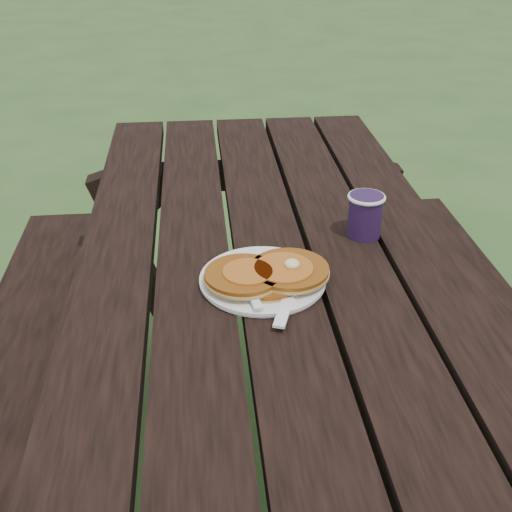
{
  "coord_description": "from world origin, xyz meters",
  "views": [
    {
      "loc": [
        -0.14,
        -1.02,
        1.38
      ],
      "look_at": [
        -0.04,
        -0.03,
        0.8
      ],
      "focal_mm": 45.0,
      "sensor_mm": 36.0,
      "label": 1
    }
  ],
  "objects": [
    {
      "name": "knife",
      "position": [
        0.01,
        -0.11,
        0.76
      ],
      "size": [
        0.08,
        0.18,
        0.0
      ],
      "primitive_type": "cube",
      "rotation": [
        0.0,
        0.0,
        -0.33
      ],
      "color": "white",
      "rests_on": "plate"
    },
    {
      "name": "pancake_stack",
      "position": [
        -0.02,
        -0.05,
        0.77
      ],
      "size": [
        0.22,
        0.15,
        0.04
      ],
      "rotation": [
        0.0,
        0.0,
        0.39
      ],
      "color": "#8D4910",
      "rests_on": "plate"
    },
    {
      "name": "coffee_cup",
      "position": [
        0.2,
        0.12,
        0.8
      ],
      "size": [
        0.08,
        0.08,
        0.09
      ],
      "rotation": [
        0.0,
        0.0,
        -0.21
      ],
      "color": "#261437",
      "rests_on": "picnic_table"
    },
    {
      "name": "plate",
      "position": [
        -0.03,
        -0.04,
        0.76
      ],
      "size": [
        0.3,
        0.3,
        0.01
      ],
      "primitive_type": "cylinder",
      "rotation": [
        0.0,
        0.0,
        0.43
      ],
      "color": "white",
      "rests_on": "picnic_table"
    },
    {
      "name": "picnic_table",
      "position": [
        0.0,
        0.0,
        0.37
      ],
      "size": [
        1.36,
        1.8,
        0.75
      ],
      "color": "black",
      "rests_on": "ground"
    },
    {
      "name": "fork",
      "position": [
        -0.05,
        -0.09,
        0.77
      ],
      "size": [
        0.06,
        0.16,
        0.01
      ],
      "primitive_type": null,
      "rotation": [
        0.0,
        0.0,
        0.18
      ],
      "color": "white",
      "rests_on": "plate"
    }
  ]
}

